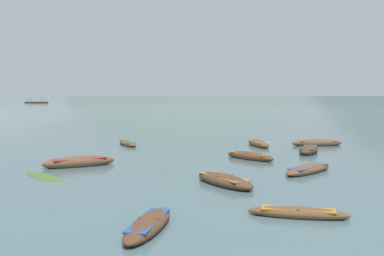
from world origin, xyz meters
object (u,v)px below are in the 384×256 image
at_px(rowboat_0, 317,143).
at_px(rowboat_2, 224,180).
at_px(rowboat_9, 309,150).
at_px(rowboat_12, 298,213).
at_px(rowboat_1, 308,169).
at_px(rowboat_8, 258,143).
at_px(rowboat_7, 148,224).
at_px(rowboat_6, 79,162).
at_px(ferry_0, 36,102).
at_px(rowboat_3, 128,143).
at_px(rowboat_11, 250,156).

bearing_deg(rowboat_0, rowboat_2, -119.36).
xyz_separation_m(rowboat_9, rowboat_12, (-4.72, -16.28, -0.08)).
bearing_deg(rowboat_2, rowboat_1, 33.91).
xyz_separation_m(rowboat_0, rowboat_12, (-6.56, -20.64, -0.07)).
xyz_separation_m(rowboat_2, rowboat_8, (3.90, 15.13, 0.01)).
distance_m(rowboat_7, rowboat_9, 20.04).
xyz_separation_m(rowboat_7, rowboat_8, (6.73, 21.85, 0.05)).
bearing_deg(rowboat_7, rowboat_9, 61.49).
xyz_separation_m(rowboat_0, rowboat_2, (-8.58, -15.26, -0.02)).
bearing_deg(rowboat_1, rowboat_6, 170.33).
bearing_deg(ferry_0, rowboat_7, -70.40).
distance_m(rowboat_1, rowboat_3, 16.83).
bearing_deg(rowboat_6, rowboat_12, -47.19).
xyz_separation_m(rowboat_0, rowboat_9, (-1.84, -4.37, 0.01)).
relative_size(rowboat_0, rowboat_6, 1.00).
bearing_deg(rowboat_3, rowboat_7, -80.71).
bearing_deg(rowboat_6, rowboat_8, 40.19).
relative_size(rowboat_11, ferry_0, 0.32).
xyz_separation_m(rowboat_1, rowboat_8, (-0.73, 12.02, 0.04)).
bearing_deg(rowboat_0, rowboat_1, -108.02).
bearing_deg(rowboat_11, rowboat_12, -90.94).
height_order(rowboat_6, rowboat_7, rowboat_6).
relative_size(rowboat_1, rowboat_2, 0.94).
height_order(rowboat_1, rowboat_11, rowboat_11).
relative_size(rowboat_8, rowboat_11, 1.18).
relative_size(rowboat_6, rowboat_11, 1.19).
xyz_separation_m(rowboat_3, rowboat_12, (8.52, -21.12, -0.01)).
bearing_deg(ferry_0, rowboat_6, -70.61).
relative_size(rowboat_0, rowboat_8, 1.01).
xyz_separation_m(rowboat_7, rowboat_9, (9.57, 17.61, 0.06)).
bearing_deg(rowboat_0, rowboat_6, -148.56).
bearing_deg(rowboat_1, ferry_0, 112.63).
distance_m(rowboat_0, ferry_0, 186.00).
distance_m(rowboat_0, rowboat_3, 15.09).
relative_size(rowboat_3, rowboat_11, 1.07).
bearing_deg(rowboat_7, rowboat_11, 70.91).
distance_m(rowboat_7, ferry_0, 202.00).
distance_m(rowboat_11, rowboat_12, 13.31).
bearing_deg(ferry_0, rowboat_2, -68.97).
xyz_separation_m(rowboat_1, rowboat_12, (-2.61, -8.50, -0.02)).
height_order(rowboat_0, rowboat_6, rowboat_6).
height_order(rowboat_9, ferry_0, ferry_0).
xyz_separation_m(rowboat_8, rowboat_9, (2.84, -4.24, 0.02)).
bearing_deg(rowboat_12, ferry_0, 111.02).
bearing_deg(rowboat_8, rowboat_2, -104.45).
relative_size(rowboat_2, rowboat_3, 1.08).
height_order(rowboat_11, rowboat_12, rowboat_11).
distance_m(rowboat_0, rowboat_7, 24.76).
xyz_separation_m(rowboat_7, rowboat_11, (5.07, 14.64, 0.03)).
height_order(rowboat_8, rowboat_9, rowboat_9).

